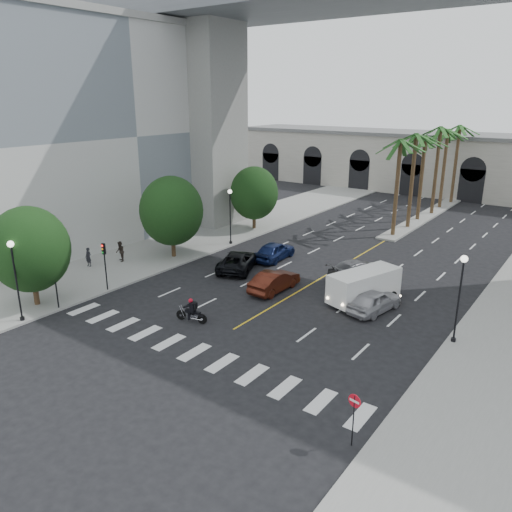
{
  "coord_description": "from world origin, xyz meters",
  "views": [
    {
      "loc": [
        17.31,
        -19.56,
        13.68
      ],
      "look_at": [
        -1.18,
        6.0,
        3.45
      ],
      "focal_mm": 35.0,
      "sensor_mm": 36.0,
      "label": 1
    }
  ],
  "objects_px": {
    "traffic_signal_near": "(54,274)",
    "do_not_enter_sign": "(354,409)",
    "car_d": "(357,269)",
    "lamp_post_right": "(460,292)",
    "pedestrian_b": "(120,252)",
    "lamp_post_left_far": "(230,212)",
    "car_e": "(275,251)",
    "motorcycle_rider": "(192,311)",
    "traffic_signal_far": "(105,259)",
    "car_c": "(238,261)",
    "car_a": "(374,301)",
    "pedestrian_a": "(88,257)",
    "cargo_van": "(364,285)",
    "car_b": "(274,281)",
    "lamp_post_left_near": "(15,274)"
  },
  "relations": [
    {
      "from": "traffic_signal_near",
      "to": "do_not_enter_sign",
      "type": "bearing_deg",
      "value": -2.53
    },
    {
      "from": "traffic_signal_near",
      "to": "car_d",
      "type": "height_order",
      "value": "traffic_signal_near"
    },
    {
      "from": "lamp_post_right",
      "to": "car_d",
      "type": "relative_size",
      "value": 1.05
    },
    {
      "from": "traffic_signal_near",
      "to": "pedestrian_b",
      "type": "relative_size",
      "value": 2.09
    },
    {
      "from": "lamp_post_left_far",
      "to": "car_e",
      "type": "bearing_deg",
      "value": -12.04
    },
    {
      "from": "motorcycle_rider",
      "to": "pedestrian_b",
      "type": "relative_size",
      "value": 1.24
    },
    {
      "from": "do_not_enter_sign",
      "to": "lamp_post_right",
      "type": "bearing_deg",
      "value": 95.77
    },
    {
      "from": "traffic_signal_near",
      "to": "traffic_signal_far",
      "type": "distance_m",
      "value": 4.0
    },
    {
      "from": "car_c",
      "to": "motorcycle_rider",
      "type": "bearing_deg",
      "value": 89.47
    },
    {
      "from": "car_e",
      "to": "car_a",
      "type": "bearing_deg",
      "value": 152.08
    },
    {
      "from": "traffic_signal_far",
      "to": "do_not_enter_sign",
      "type": "xyz_separation_m",
      "value": [
        21.8,
        -4.96,
        -0.77
      ]
    },
    {
      "from": "lamp_post_right",
      "to": "motorcycle_rider",
      "type": "xyz_separation_m",
      "value": [
        -14.16,
        -6.66,
        -2.51
      ]
    },
    {
      "from": "pedestrian_a",
      "to": "cargo_van",
      "type": "bearing_deg",
      "value": 9.48
    },
    {
      "from": "traffic_signal_near",
      "to": "car_c",
      "type": "distance_m",
      "value": 14.31
    },
    {
      "from": "car_d",
      "to": "car_e",
      "type": "bearing_deg",
      "value": 20.06
    },
    {
      "from": "car_b",
      "to": "pedestrian_a",
      "type": "xyz_separation_m",
      "value": [
        -15.25,
        -4.78,
        0.18
      ]
    },
    {
      "from": "traffic_signal_far",
      "to": "do_not_enter_sign",
      "type": "distance_m",
      "value": 22.37
    },
    {
      "from": "pedestrian_b",
      "to": "car_d",
      "type": "bearing_deg",
      "value": 58.57
    },
    {
      "from": "car_d",
      "to": "car_e",
      "type": "relative_size",
      "value": 1.08
    },
    {
      "from": "car_a",
      "to": "lamp_post_left_near",
      "type": "bearing_deg",
      "value": 50.69
    },
    {
      "from": "traffic_signal_near",
      "to": "pedestrian_a",
      "type": "height_order",
      "value": "traffic_signal_near"
    },
    {
      "from": "motorcycle_rider",
      "to": "pedestrian_b",
      "type": "distance_m",
      "value": 13.8
    },
    {
      "from": "car_b",
      "to": "car_d",
      "type": "distance_m",
      "value": 7.03
    },
    {
      "from": "lamp_post_left_far",
      "to": "car_a",
      "type": "relative_size",
      "value": 1.21
    },
    {
      "from": "car_d",
      "to": "pedestrian_b",
      "type": "distance_m",
      "value": 19.74
    },
    {
      "from": "lamp_post_left_near",
      "to": "traffic_signal_near",
      "type": "distance_m",
      "value": 2.6
    },
    {
      "from": "car_b",
      "to": "car_e",
      "type": "distance_m",
      "value": 7.24
    },
    {
      "from": "lamp_post_right",
      "to": "car_c",
      "type": "distance_m",
      "value": 18.3
    },
    {
      "from": "lamp_post_left_near",
      "to": "car_a",
      "type": "relative_size",
      "value": 1.21
    },
    {
      "from": "traffic_signal_far",
      "to": "car_a",
      "type": "relative_size",
      "value": 0.83
    },
    {
      "from": "pedestrian_a",
      "to": "pedestrian_b",
      "type": "bearing_deg",
      "value": 57.18
    },
    {
      "from": "car_a",
      "to": "cargo_van",
      "type": "xyz_separation_m",
      "value": [
        -1.22,
        0.94,
        0.52
      ]
    },
    {
      "from": "car_a",
      "to": "car_c",
      "type": "height_order",
      "value": "car_c"
    },
    {
      "from": "lamp_post_left_far",
      "to": "traffic_signal_far",
      "type": "height_order",
      "value": "lamp_post_left_far"
    },
    {
      "from": "car_d",
      "to": "do_not_enter_sign",
      "type": "xyz_separation_m",
      "value": [
        8.24,
        -18.14,
        1.0
      ]
    },
    {
      "from": "car_c",
      "to": "car_d",
      "type": "xyz_separation_m",
      "value": [
        8.76,
        3.8,
        -0.02
      ]
    },
    {
      "from": "pedestrian_b",
      "to": "do_not_enter_sign",
      "type": "relative_size",
      "value": 0.73
    },
    {
      "from": "lamp_post_left_near",
      "to": "pedestrian_b",
      "type": "relative_size",
      "value": 3.06
    },
    {
      "from": "lamp_post_left_near",
      "to": "car_b",
      "type": "distance_m",
      "value": 17.1
    },
    {
      "from": "lamp_post_right",
      "to": "car_b",
      "type": "distance_m",
      "value": 13.15
    },
    {
      "from": "car_d",
      "to": "do_not_enter_sign",
      "type": "bearing_deg",
      "value": 135.04
    },
    {
      "from": "car_a",
      "to": "traffic_signal_near",
      "type": "bearing_deg",
      "value": 45.64
    },
    {
      "from": "lamp_post_left_far",
      "to": "motorcycle_rider",
      "type": "xyz_separation_m",
      "value": [
        8.64,
        -14.66,
        -2.51
      ]
    },
    {
      "from": "car_e",
      "to": "cargo_van",
      "type": "distance_m",
      "value": 11.04
    },
    {
      "from": "lamp_post_left_near",
      "to": "traffic_signal_far",
      "type": "xyz_separation_m",
      "value": [
        0.1,
        6.5,
        -0.71
      ]
    },
    {
      "from": "car_a",
      "to": "do_not_enter_sign",
      "type": "relative_size",
      "value": 1.84
    },
    {
      "from": "lamp_post_right",
      "to": "pedestrian_a",
      "type": "distance_m",
      "value": 28.53
    },
    {
      "from": "car_a",
      "to": "car_b",
      "type": "height_order",
      "value": "car_b"
    },
    {
      "from": "car_a",
      "to": "car_c",
      "type": "bearing_deg",
      "value": 4.54
    },
    {
      "from": "traffic_signal_far",
      "to": "traffic_signal_near",
      "type": "bearing_deg",
      "value": -90.0
    }
  ]
}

